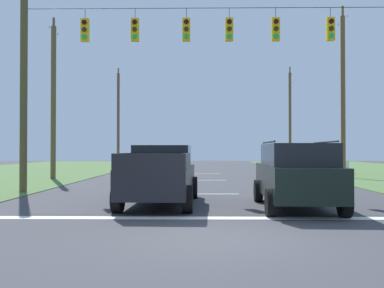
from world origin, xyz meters
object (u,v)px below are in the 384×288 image
Objects in this scene: suv_black at (296,174)px; distant_car_crossing_white at (317,163)px; utility_pole_mid_right at (343,94)px; utility_pole_mid_left at (53,100)px; overhead_signal_span at (212,77)px; utility_pole_far_left at (118,117)px; utility_pole_far_right at (290,117)px; pickup_truck at (161,175)px.

distant_car_crossing_white is (6.15, 19.51, -0.27)m from suv_black.
utility_pole_mid_right reaches higher than utility_pole_mid_left.
utility_pole_mid_right is (8.71, 9.50, 0.53)m from overhead_signal_span.
utility_pole_far_left is at bearing 88.41° from utility_pole_mid_left.
suv_black is 0.47× the size of utility_pole_far_right.
utility_pole_mid_right is 1.06× the size of utility_pole_far_left.
overhead_signal_span is 26.87m from utility_pole_far_right.
distant_car_crossing_white is 0.45× the size of utility_pole_mid_left.
utility_pole_far_right is at bearing 69.87° from pickup_truck.
pickup_truck reaches higher than distant_car_crossing_white.
distant_car_crossing_white is 21.30m from utility_pole_far_left.
utility_pole_far_right reaches higher than overhead_signal_span.
suv_black is (2.42, -4.56, -3.77)m from overhead_signal_span.
overhead_signal_span is 6.39m from suv_black.
utility_pole_mid_right reaches higher than suv_black.
utility_pole_mid_left is (-18.15, -1.42, -0.54)m from utility_pole_mid_right.
utility_pole_mid_left reaches higher than suv_black.
utility_pole_far_left is at bearing 136.47° from utility_pole_mid_right.
utility_pole_mid_left reaches higher than distant_car_crossing_white.
suv_black is 17.74m from utility_pole_mid_left.
utility_pole_far_left reaches higher than utility_pole_mid_left.
utility_pole_far_left reaches higher than pickup_truck.
overhead_signal_span is 27.75m from utility_pole_far_left.
utility_pole_far_left is (0.51, 18.19, 0.37)m from utility_pole_mid_left.
utility_pole_far_left reaches higher than utility_pole_far_right.
utility_pole_mid_left reaches higher than pickup_truck.
utility_pole_mid_left is at bearing 123.24° from pickup_truck.
utility_pole_far_right is at bearing 89.67° from utility_pole_mid_right.
utility_pole_mid_left is at bearing -159.12° from distant_car_crossing_white.
suv_black is at bearing -69.78° from utility_pole_far_left.
pickup_truck is at bearing -56.76° from utility_pole_mid_left.
utility_pole_mid_right is at bearing -43.53° from utility_pole_far_left.
distant_car_crossing_white is 19.69m from utility_pole_mid_left.
pickup_truck is 31.12m from utility_pole_far_right.
utility_pole_far_right is 25.15m from utility_pole_mid_left.
utility_pole_mid_right is at bearing -88.48° from distant_car_crossing_white.
pickup_truck is 14.45m from utility_pole_mid_left.
utility_pole_far_left reaches higher than suv_black.
utility_pole_mid_right is at bearing 65.89° from suv_black.
distant_car_crossing_white is at bearing -32.88° from utility_pole_far_left.
utility_pole_mid_left is 18.20m from utility_pole_far_left.
utility_pole_mid_left is (-18.24, -17.30, -0.34)m from utility_pole_far_right.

